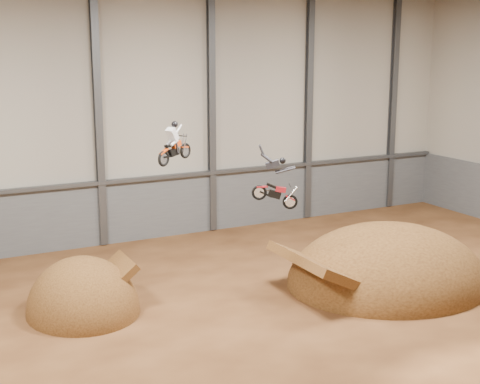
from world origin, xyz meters
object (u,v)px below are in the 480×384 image
at_px(fmx_rider_b, 273,178).
at_px(fmx_rider_a, 175,140).
at_px(takeoff_ramp, 84,312).
at_px(landing_ramp, 387,283).

bearing_deg(fmx_rider_b, fmx_rider_a, 165.14).
height_order(takeoff_ramp, fmx_rider_a, fmx_rider_a).
height_order(landing_ramp, fmx_rider_a, fmx_rider_a).
bearing_deg(landing_ramp, fmx_rider_a, 164.68).
relative_size(takeoff_ramp, fmx_rider_a, 2.59).
xyz_separation_m(landing_ramp, fmx_rider_a, (-9.43, 2.58, 7.01)).
height_order(takeoff_ramp, fmx_rider_b, fmx_rider_b).
distance_m(landing_ramp, fmx_rider_b, 8.42).
bearing_deg(landing_ramp, takeoff_ramp, 167.28).
bearing_deg(fmx_rider_a, takeoff_ramp, 145.02).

